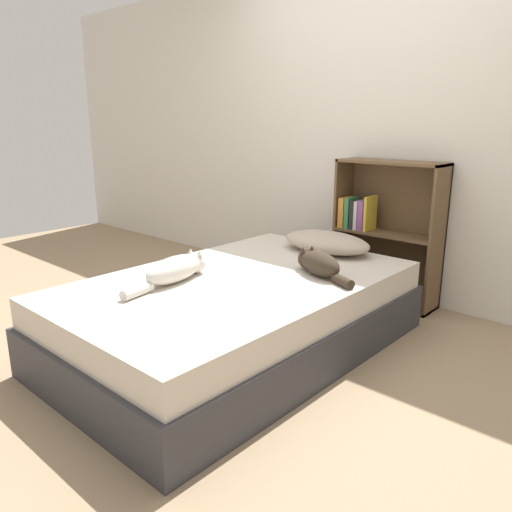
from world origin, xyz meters
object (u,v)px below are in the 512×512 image
object	(u,v)px
pillow	(326,242)
cat_light	(176,269)
bed	(238,314)
cat_dark	(319,264)
bookshelf	(385,229)

from	to	relation	value
pillow	cat_light	bearing A→B (deg)	-103.17
bed	cat_dark	bearing A→B (deg)	50.18
cat_light	bed	bearing A→B (deg)	-49.41
pillow	cat_dark	xyz separation A→B (m)	(0.27, -0.47, -0.00)
cat_light	cat_dark	xyz separation A→B (m)	(0.53, 0.63, -0.00)
cat_light	bookshelf	xyz separation A→B (m)	(0.42, 1.62, 0.03)
pillow	bookshelf	size ratio (longest dim) A/B	0.62
bed	pillow	bearing A→B (deg)	87.50
cat_light	bookshelf	distance (m)	1.67
cat_light	cat_dark	bearing A→B (deg)	-49.38
cat_light	bookshelf	size ratio (longest dim) A/B	0.60
cat_dark	bookshelf	bearing A→B (deg)	-62.90
bookshelf	pillow	bearing A→B (deg)	-107.42
bed	cat_light	distance (m)	0.45
bed	pillow	distance (m)	0.88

